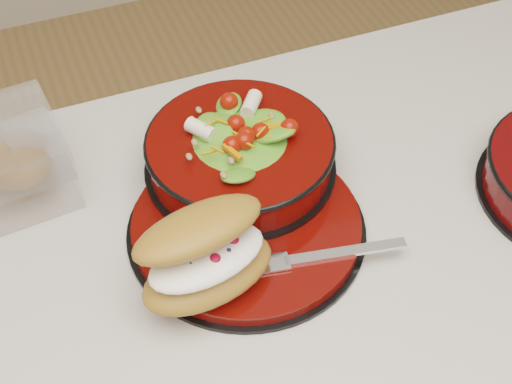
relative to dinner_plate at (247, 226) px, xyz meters
name	(u,v)px	position (x,y,z in m)	size (l,w,h in m)	color
dinner_plate	(247,226)	(0.00, 0.00, 0.00)	(0.28, 0.28, 0.02)	black
salad_bowl	(240,147)	(0.02, 0.08, 0.05)	(0.24, 0.24, 0.10)	black
croissant	(205,255)	(-0.07, -0.06, 0.05)	(0.16, 0.12, 0.09)	#A87233
fork	(323,255)	(0.06, -0.08, 0.01)	(0.18, 0.05, 0.00)	silver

